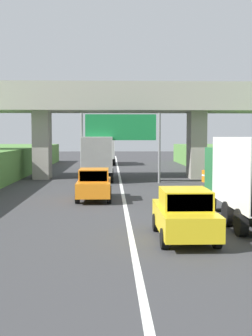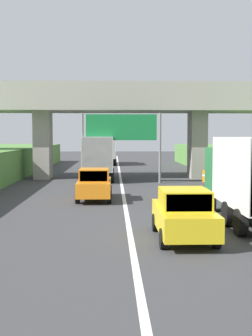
{
  "view_description": "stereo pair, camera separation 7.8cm",
  "coord_description": "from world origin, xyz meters",
  "views": [
    {
      "loc": [
        -0.66,
        -0.95,
        3.47
      ],
      "look_at": [
        0.0,
        19.31,
        2.0
      ],
      "focal_mm": 46.85,
      "sensor_mm": 36.0,
      "label": 1
    },
    {
      "loc": [
        -0.58,
        -0.95,
        3.47
      ],
      "look_at": [
        0.0,
        19.31,
        2.0
      ],
      "focal_mm": 46.85,
      "sensor_mm": 36.0,
      "label": 2
    }
  ],
  "objects": [
    {
      "name": "overhead_highway_sign",
      "position": [
        0.0,
        31.27,
        3.81
      ],
      "size": [
        5.88,
        0.18,
        5.18
      ],
      "color": "slate",
      "rests_on": "ground"
    },
    {
      "name": "car_orange",
      "position": [
        -1.62,
        22.79,
        0.86
      ],
      "size": [
        1.86,
        4.1,
        1.72
      ],
      "color": "orange",
      "rests_on": "ground"
    },
    {
      "name": "construction_barrel_4",
      "position": [
        6.51,
        27.35,
        0.46
      ],
      "size": [
        0.57,
        0.57,
        0.9
      ],
      "color": "orange",
      "rests_on": "ground"
    },
    {
      "name": "truck_white",
      "position": [
        -1.76,
        34.0,
        1.93
      ],
      "size": [
        2.44,
        7.3,
        3.44
      ],
      "color": "black",
      "rests_on": "ground"
    },
    {
      "name": "truck_green",
      "position": [
        4.9,
        16.24,
        1.93
      ],
      "size": [
        2.44,
        7.3,
        3.44
      ],
      "color": "black",
      "rests_on": "ground"
    },
    {
      "name": "speed_limit_sign",
      "position": [
        7.4,
        24.51,
        1.48
      ],
      "size": [
        0.6,
        0.08,
        2.23
      ],
      "color": "slate",
      "rests_on": "ground"
    },
    {
      "name": "construction_barrel_3",
      "position": [
        6.68,
        22.66,
        0.46
      ],
      "size": [
        0.57,
        0.57,
        0.9
      ],
      "color": "orange",
      "rests_on": "ground"
    },
    {
      "name": "car_yellow",
      "position": [
        1.77,
        13.54,
        0.86
      ],
      "size": [
        1.86,
        4.1,
        1.72
      ],
      "color": "gold",
      "rests_on": "ground"
    },
    {
      "name": "construction_barrel_5",
      "position": [
        6.47,
        32.03,
        0.46
      ],
      "size": [
        0.57,
        0.57,
        0.9
      ],
      "color": "orange",
      "rests_on": "ground"
    },
    {
      "name": "lane_centre_stripe",
      "position": [
        0.0,
        28.09,
        0.0
      ],
      "size": [
        0.2,
        96.18,
        0.01
      ],
      "primitive_type": "cube",
      "color": "white",
      "rests_on": "ground"
    },
    {
      "name": "overpass_bridge",
      "position": [
        0.0,
        35.11,
        5.78
      ],
      "size": [
        40.0,
        4.8,
        7.68
      ],
      "color": "#9E998E",
      "rests_on": "ground"
    },
    {
      "name": "truck_red",
      "position": [
        -1.49,
        53.08,
        1.93
      ],
      "size": [
        2.44,
        7.3,
        3.44
      ],
      "color": "black",
      "rests_on": "ground"
    }
  ]
}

